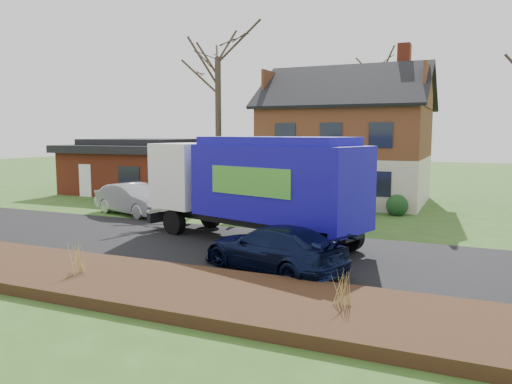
% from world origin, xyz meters
% --- Properties ---
extents(ground, '(120.00, 120.00, 0.00)m').
position_xyz_m(ground, '(0.00, 0.00, 0.00)').
color(ground, '#2E501A').
rests_on(ground, ground).
extents(road, '(80.00, 7.00, 0.02)m').
position_xyz_m(road, '(0.00, 0.00, 0.01)').
color(road, black).
rests_on(road, ground).
extents(mulch_verge, '(80.00, 3.50, 0.30)m').
position_xyz_m(mulch_verge, '(0.00, -5.30, 0.15)').
color(mulch_verge, black).
rests_on(mulch_verge, ground).
extents(main_house, '(12.95, 8.95, 9.26)m').
position_xyz_m(main_house, '(1.49, 13.91, 4.03)').
color(main_house, beige).
rests_on(main_house, ground).
extents(ranch_house, '(9.80, 8.20, 3.70)m').
position_xyz_m(ranch_house, '(-12.00, 13.00, 1.81)').
color(ranch_house, '#993821').
rests_on(ranch_house, ground).
extents(garbage_truck, '(9.58, 4.99, 3.97)m').
position_xyz_m(garbage_truck, '(1.56, 1.19, 2.29)').
color(garbage_truck, black).
rests_on(garbage_truck, ground).
extents(silver_sedan, '(5.04, 3.02, 1.57)m').
position_xyz_m(silver_sedan, '(-6.62, 4.62, 0.78)').
color(silver_sedan, '#96989D').
rests_on(silver_sedan, ground).
extents(navy_wagon, '(5.14, 3.48, 1.38)m').
position_xyz_m(navy_wagon, '(3.69, -2.23, 0.69)').
color(navy_wagon, black).
rests_on(navy_wagon, ground).
extents(tree_front_west, '(3.95, 3.95, 11.74)m').
position_xyz_m(tree_front_west, '(-4.78, 10.30, 9.67)').
color(tree_front_west, '#3C3024').
rests_on(tree_front_west, ground).
extents(tree_back, '(3.53, 3.53, 11.17)m').
position_xyz_m(tree_back, '(2.17, 22.99, 9.31)').
color(tree_back, '#393122').
rests_on(tree_back, ground).
extents(grass_clump_mid, '(0.32, 0.26, 0.89)m').
position_xyz_m(grass_clump_mid, '(-0.73, -5.54, 0.74)').
color(grass_clump_mid, tan).
rests_on(grass_clump_mid, mulch_verge).
extents(grass_clump_east, '(0.33, 0.27, 0.82)m').
position_xyz_m(grass_clump_east, '(6.47, -5.21, 0.71)').
color(grass_clump_east, '#9E8746').
rests_on(grass_clump_east, mulch_verge).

